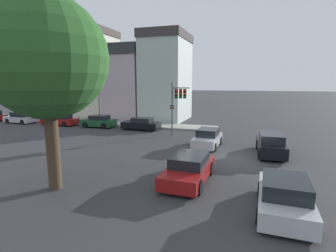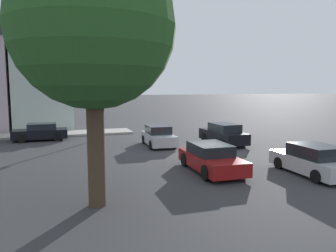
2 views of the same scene
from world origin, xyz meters
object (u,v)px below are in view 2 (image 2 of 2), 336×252
Objects in this scene: crossing_car_0 at (313,160)px; parked_car_0 at (41,132)px; crossing_car_3 at (159,136)px; crossing_car_1 at (223,134)px; crossing_car_2 at (211,158)px; traffic_signal at (101,94)px; street_tree at (93,27)px.

crossing_car_0 is 1.07× the size of parked_car_0.
crossing_car_0 is 11.04m from crossing_car_3.
crossing_car_1 is 0.98× the size of crossing_car_2.
traffic_signal reaches higher than crossing_car_2.
street_tree is 11.85m from crossing_car_0.
street_tree reaches higher than crossing_car_1.
traffic_signal is 12.60m from crossing_car_2.
parked_car_0 is (15.32, 12.84, -0.03)m from crossing_car_0.
crossing_car_0 is at bearing 28.39° from crossing_car_3.
street_tree is 8.72m from crossing_car_2.
parked_car_0 is at bearing 8.48° from street_tree.
crossing_car_0 is 1.09× the size of crossing_car_3.
crossing_car_3 is (9.99, 4.69, -0.01)m from crossing_car_0.
crossing_car_3 is 9.74m from parked_car_0.
parked_car_0 is (13.14, 8.43, -0.02)m from crossing_car_2.
traffic_signal reaches higher than crossing_car_3.
crossing_car_1 is (9.78, -10.48, -5.50)m from street_tree.
crossing_car_2 is at bearing 123.22° from parked_car_0.
crossing_car_1 is 14.36m from parked_car_0.
crossing_car_3 is (1.00, 4.74, -0.06)m from crossing_car_1.
crossing_car_3 is at bearing 27.46° from crossing_car_0.
crossing_car_0 is at bearing 18.22° from traffic_signal.
street_tree is 2.05× the size of crossing_car_0.
street_tree is 14.97m from traffic_signal.
crossing_car_1 is 1.12× the size of crossing_car_3.
street_tree is at bearing 96.62° from crossing_car_0.
crossing_car_3 reaches higher than crossing_car_2.
street_tree is at bearing 131.09° from crossing_car_1.
street_tree is 15.35m from crossing_car_1.
crossing_car_3 is at bearing -175.71° from crossing_car_2.
traffic_signal is at bearing 162.26° from parked_car_0.
crossing_car_0 is 8.99m from crossing_car_1.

